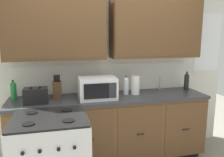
{
  "coord_description": "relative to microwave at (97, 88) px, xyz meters",
  "views": [
    {
      "loc": [
        -0.67,
        -2.59,
        1.75
      ],
      "look_at": [
        0.02,
        0.27,
        1.19
      ],
      "focal_mm": 36.51,
      "sensor_mm": 36.0,
      "label": 1
    }
  ],
  "objects": [
    {
      "name": "wall_unit",
      "position": [
        0.19,
        0.25,
        0.59
      ],
      "size": [
        3.81,
        0.4,
        2.49
      ],
      "color": "silver",
      "rests_on": "ground_plane"
    },
    {
      "name": "counter_run",
      "position": [
        0.19,
        0.05,
        -0.6
      ],
      "size": [
        2.64,
        0.64,
        0.94
      ],
      "color": "black",
      "rests_on": "ground_plane"
    },
    {
      "name": "microwave",
      "position": [
        0.0,
        0.0,
        0.0
      ],
      "size": [
        0.48,
        0.37,
        0.28
      ],
      "color": "white",
      "rests_on": "counter_run"
    },
    {
      "name": "toaster",
      "position": [
        -0.76,
        -0.05,
        -0.04
      ],
      "size": [
        0.28,
        0.18,
        0.19
      ],
      "color": "black",
      "rests_on": "counter_run"
    },
    {
      "name": "knife_block",
      "position": [
        -0.5,
        0.13,
        -0.02
      ],
      "size": [
        0.11,
        0.14,
        0.31
      ],
      "color": "#52361E",
      "rests_on": "counter_run"
    },
    {
      "name": "sink_faucet",
      "position": [
        1.01,
        0.26,
        -0.04
      ],
      "size": [
        0.02,
        0.02,
        0.2
      ],
      "primitive_type": "cylinder",
      "color": "#B2B5BA",
      "rests_on": "counter_run"
    },
    {
      "name": "paper_towel_roll",
      "position": [
        0.55,
        0.08,
        -0.01
      ],
      "size": [
        0.12,
        0.12,
        0.26
      ],
      "primitive_type": "cylinder",
      "color": "white",
      "rests_on": "counter_run"
    },
    {
      "name": "bottle_clear",
      "position": [
        0.43,
        0.11,
        -0.01
      ],
      "size": [
        0.07,
        0.07,
        0.26
      ],
      "color": "silver",
      "rests_on": "counter_run"
    },
    {
      "name": "bottle_dark",
      "position": [
        1.38,
        0.13,
        -0.0
      ],
      "size": [
        0.07,
        0.07,
        0.28
      ],
      "color": "black",
      "rests_on": "counter_run"
    },
    {
      "name": "bottle_green",
      "position": [
        -1.05,
        0.19,
        -0.02
      ],
      "size": [
        0.07,
        0.07,
        0.26
      ],
      "color": "#237A38",
      "rests_on": "counter_run"
    }
  ]
}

